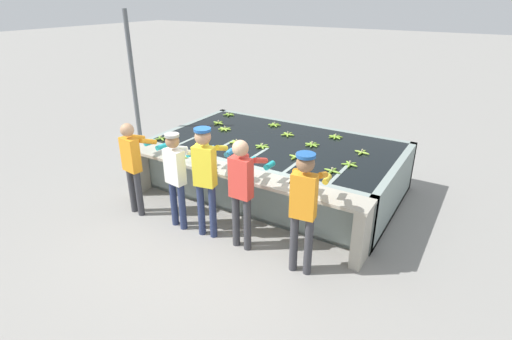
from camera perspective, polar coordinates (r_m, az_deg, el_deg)
name	(u,v)px	position (r m, az deg, el deg)	size (l,w,h in m)	color
ground_plane	(225,227)	(6.51, -4.48, -8.17)	(80.00, 80.00, 0.00)	gray
wash_tank	(277,165)	(7.60, 3.04, 0.70)	(4.45, 2.61, 0.92)	gray
work_ledge	(232,186)	(6.35, -3.49, -2.26)	(4.45, 0.45, 0.92)	#A8A393
worker_0	(133,161)	(6.80, -17.12, 1.25)	(0.47, 0.73, 1.60)	#38383D
worker_1	(177,172)	(6.23, -11.22, -0.31)	(0.47, 0.73, 1.57)	navy
worker_2	(206,172)	(5.87, -7.19, -0.24)	(0.48, 0.75, 1.74)	navy
worker_3	(242,185)	(5.57, -1.96, -2.14)	(0.41, 0.72, 1.67)	#38383D
worker_4	(304,202)	(5.07, 6.89, -4.55)	(0.46, 0.74, 1.71)	#38383D
banana_bunch_floating_0	(225,129)	(8.14, -4.49, 5.87)	(0.28, 0.27, 0.08)	#93BC3D
banana_bunch_floating_1	(262,146)	(7.17, 0.89, 3.41)	(0.28, 0.27, 0.08)	#75A333
banana_bunch_floating_2	(296,157)	(6.72, 5.75, 1.87)	(0.28, 0.28, 0.08)	#8CB738
banana_bunch_floating_3	(332,171)	(6.27, 10.82, -0.13)	(0.28, 0.28, 0.08)	#75A333
banana_bunch_floating_4	(288,134)	(7.81, 4.55, 5.10)	(0.27, 0.28, 0.08)	#8CB738
banana_bunch_floating_5	(236,142)	(7.37, -2.80, 3.97)	(0.27, 0.28, 0.08)	#9EC642
banana_bunch_floating_6	(274,125)	(8.38, 2.65, 6.47)	(0.28, 0.28, 0.08)	#7FAD33
banana_bunch_floating_7	(161,138)	(7.78, -13.39, 4.42)	(0.27, 0.27, 0.08)	#75A333
banana_bunch_floating_8	(350,164)	(6.57, 13.25, 0.80)	(0.28, 0.27, 0.08)	#75A333
banana_bunch_floating_9	(336,137)	(7.80, 11.30, 4.67)	(0.28, 0.28, 0.08)	#7FAD33
banana_bunch_floating_10	(362,152)	(7.12, 14.92, 2.45)	(0.28, 0.28, 0.08)	#93BC3D
banana_bunch_floating_11	(218,123)	(8.54, -5.40, 6.72)	(0.28, 0.28, 0.08)	#8CB738
banana_bunch_floating_12	(229,114)	(9.14, -3.90, 7.92)	(0.27, 0.28, 0.08)	#75A333
banana_bunch_floating_13	(312,145)	(7.32, 8.01, 3.62)	(0.27, 0.28, 0.08)	#75A333
banana_bunch_ledge_0	(180,157)	(6.80, -10.83, 1.86)	(0.28, 0.28, 0.08)	#93BC3D
banana_bunch_ledge_1	(207,165)	(6.41, -6.98, 0.72)	(0.27, 0.28, 0.08)	#75A333
knife_0	(297,183)	(5.81, 5.91, -1.87)	(0.34, 0.15, 0.02)	silver
support_post_left	(135,94)	(8.49, -16.92, 10.31)	(0.09, 0.09, 3.20)	slate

